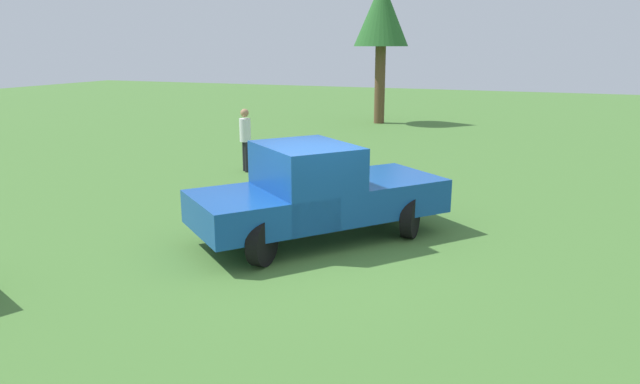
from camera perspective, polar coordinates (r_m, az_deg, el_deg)
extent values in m
plane|color=#477533|center=(10.38, -0.11, -5.94)|extent=(80.00, 80.00, 0.00)
cylinder|color=black|center=(12.45, 4.39, -0.63)|extent=(0.80, 0.22, 0.80)
cylinder|color=black|center=(11.21, 8.79, -2.43)|extent=(0.80, 0.22, 0.80)
cylinder|color=black|center=(11.14, -8.85, -2.54)|extent=(0.80, 0.22, 0.80)
cylinder|color=black|center=(9.73, -5.64, -4.90)|extent=(0.80, 0.22, 0.80)
cube|color=#144799|center=(11.68, 6.14, 0.06)|extent=(2.66, 2.65, 0.64)
cube|color=#144799|center=(10.73, -1.33, 0.96)|extent=(2.36, 2.41, 1.40)
cube|color=slate|center=(10.63, -1.35, 3.27)|extent=(2.09, 2.15, 0.48)
cube|color=#144799|center=(10.44, -5.95, -1.75)|extent=(2.95, 2.89, 0.60)
cube|color=silver|center=(12.26, 9.53, -0.63)|extent=(1.23, 1.47, 0.16)
cylinder|color=black|center=(16.94, -7.13, 3.39)|extent=(0.14, 0.14, 0.88)
cylinder|color=black|center=(17.13, -7.32, 3.51)|extent=(0.14, 0.14, 0.88)
cylinder|color=silver|center=(16.91, -7.31, 6.00)|extent=(0.45, 0.45, 0.66)
sphere|color=#A87A56|center=(16.85, -7.36, 7.65)|extent=(0.24, 0.24, 0.24)
cylinder|color=brown|center=(27.65, 5.85, 10.31)|extent=(0.48, 0.48, 3.51)
cone|color=#286028|center=(27.63, 6.02, 16.95)|extent=(2.48, 2.48, 2.90)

